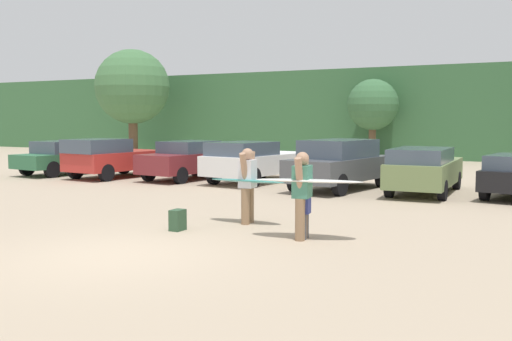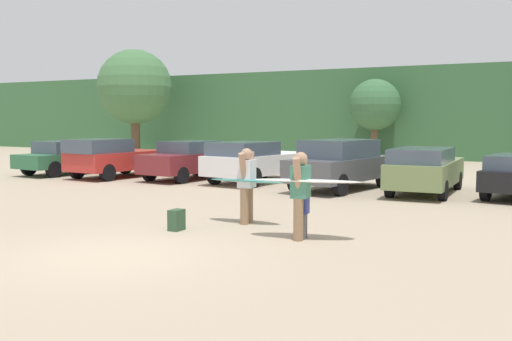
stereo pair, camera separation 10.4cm
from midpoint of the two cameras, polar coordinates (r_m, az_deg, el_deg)
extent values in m
plane|color=tan|center=(10.60, -13.97, -8.07)|extent=(120.00, 120.00, 0.00)
cube|color=#38663D|center=(41.16, 17.95, 5.30)|extent=(108.00, 12.00, 5.47)
cylinder|color=brown|center=(39.86, -11.96, 3.26)|extent=(0.61, 0.61, 2.42)
sphere|color=#427042|center=(39.90, -12.05, 8.00)|extent=(4.92, 4.92, 4.92)
cylinder|color=brown|center=(34.77, 11.18, 2.64)|extent=(0.41, 0.41, 1.95)
sphere|color=#38663D|center=(34.75, 11.25, 6.32)|extent=(2.97, 2.97, 2.97)
cube|color=#2D6642|center=(26.66, -17.81, 1.04)|extent=(2.39, 4.87, 0.58)
cube|color=#3F4C5B|center=(26.43, -18.40, 2.19)|extent=(1.95, 2.34, 0.52)
cylinder|color=black|center=(28.30, -16.38, 0.71)|extent=(0.30, 0.70, 0.67)
cylinder|color=black|center=(27.03, -14.11, 0.56)|extent=(0.30, 0.70, 0.67)
cylinder|color=black|center=(26.45, -21.55, 0.27)|extent=(0.30, 0.70, 0.67)
cylinder|color=black|center=(25.08, -19.38, 0.09)|extent=(0.30, 0.70, 0.67)
cube|color=#B72D28|center=(24.50, -13.67, 0.97)|extent=(2.32, 4.12, 0.73)
cube|color=#3F4C5B|center=(23.81, -15.39, 2.33)|extent=(1.99, 2.35, 0.53)
cylinder|color=black|center=(26.05, -12.89, 0.42)|extent=(0.28, 0.68, 0.67)
cylinder|color=black|center=(24.83, -10.08, 0.24)|extent=(0.28, 0.68, 0.67)
cylinder|color=black|center=(24.32, -17.31, -0.01)|extent=(0.28, 0.68, 0.67)
cylinder|color=black|center=(23.00, -14.52, -0.22)|extent=(0.28, 0.68, 0.67)
cube|color=maroon|center=(23.18, -6.74, 0.81)|extent=(2.26, 4.41, 0.74)
cube|color=#3F4C5B|center=(23.18, -6.68, 2.30)|extent=(1.87, 2.25, 0.46)
cylinder|color=black|center=(24.79, -6.05, 0.24)|extent=(0.29, 0.65, 0.63)
cylinder|color=black|center=(23.79, -3.06, 0.06)|extent=(0.29, 0.65, 0.63)
cylinder|color=black|center=(22.73, -10.57, -0.25)|extent=(0.29, 0.65, 0.63)
cylinder|color=black|center=(21.63, -7.51, -0.48)|extent=(0.29, 0.65, 0.63)
cube|color=white|center=(22.00, 0.06, 0.70)|extent=(2.57, 4.91, 0.71)
cube|color=#3F4C5B|center=(21.16, -1.50, 2.15)|extent=(2.08, 2.49, 0.49)
cylinder|color=black|center=(23.80, 0.49, 0.16)|extent=(0.31, 0.73, 0.71)
cylinder|color=black|center=(22.84, 4.10, -0.05)|extent=(0.31, 0.73, 0.71)
cylinder|color=black|center=(21.34, -4.26, -0.42)|extent=(0.31, 0.73, 0.71)
cylinder|color=black|center=(20.27, -0.44, -0.69)|extent=(0.31, 0.73, 0.71)
cube|color=#4C4F54|center=(19.87, 8.07, 0.21)|extent=(2.58, 4.77, 0.74)
cube|color=#3F4C5B|center=(19.73, 7.94, 2.12)|extent=(2.12, 2.92, 0.60)
cylinder|color=black|center=(21.61, 8.08, -0.39)|extent=(0.34, 0.73, 0.70)
cylinder|color=black|center=(20.86, 12.05, -0.65)|extent=(0.34, 0.73, 0.70)
cylinder|color=black|center=(19.07, 3.69, -1.07)|extent=(0.34, 0.73, 0.70)
cylinder|color=black|center=(18.21, 8.04, -1.40)|extent=(0.34, 0.73, 0.70)
cube|color=#6B7F4C|center=(19.49, 16.03, -0.17)|extent=(1.84, 4.70, 0.74)
cube|color=#3F4C5B|center=(18.69, 15.66, 1.44)|extent=(1.66, 2.80, 0.44)
cylinder|color=black|center=(21.17, 14.67, -0.74)|extent=(0.23, 0.61, 0.61)
cylinder|color=black|center=(20.92, 18.86, -0.92)|extent=(0.23, 0.61, 0.61)
cylinder|color=black|center=(18.18, 12.73, -1.63)|extent=(0.23, 0.61, 0.61)
cylinder|color=black|center=(17.89, 17.59, -1.85)|extent=(0.23, 0.61, 0.61)
cylinder|color=black|center=(20.93, 23.10, -1.03)|extent=(0.30, 0.65, 0.62)
cylinder|color=black|center=(18.34, 21.29, -1.78)|extent=(0.30, 0.65, 0.62)
cylinder|color=#8C6B4C|center=(13.21, -1.27, -3.52)|extent=(0.19, 0.19, 0.82)
cylinder|color=#8C6B4C|center=(13.48, -0.83, -3.34)|extent=(0.19, 0.19, 0.82)
cube|color=silver|center=(13.26, -1.05, -0.31)|extent=(0.37, 0.46, 0.63)
sphere|color=tan|center=(13.22, -1.06, 1.62)|extent=(0.26, 0.26, 0.26)
cylinder|color=tan|center=(13.03, -1.40, 0.32)|extent=(0.19, 0.37, 0.68)
cylinder|color=tan|center=(13.46, -0.72, 0.47)|extent=(0.18, 0.33, 0.68)
cylinder|color=#4C4C51|center=(11.61, 4.41, -5.51)|extent=(0.12, 0.12, 0.51)
cylinder|color=#4C4C51|center=(11.78, 4.63, -5.35)|extent=(0.12, 0.12, 0.51)
cube|color=#333D8C|center=(11.62, 4.53, -3.25)|extent=(0.23, 0.29, 0.39)
sphere|color=#D8AD8C|center=(11.59, 4.54, -1.90)|extent=(0.16, 0.16, 0.16)
cylinder|color=#D8AD8C|center=(11.47, 4.36, -2.84)|extent=(0.10, 0.13, 0.42)
cylinder|color=#D8AD8C|center=(11.75, 4.71, -2.66)|extent=(0.10, 0.12, 0.42)
cylinder|color=#8C6B4C|center=(11.48, 4.05, -4.81)|extent=(0.19, 0.19, 0.83)
cylinder|color=#8C6B4C|center=(11.77, 4.43, -4.57)|extent=(0.19, 0.19, 0.83)
cube|color=#3F7F66|center=(11.52, 4.27, -1.08)|extent=(0.38, 0.47, 0.64)
sphere|color=tan|center=(11.48, 4.28, 1.16)|extent=(0.27, 0.27, 0.27)
cylinder|color=tan|center=(11.28, 3.97, -0.36)|extent=(0.19, 0.37, 0.68)
cylinder|color=tan|center=(11.73, 4.57, -0.15)|extent=(0.17, 0.20, 0.68)
ellipsoid|color=teal|center=(13.25, -1.09, -1.03)|extent=(1.85, 0.56, 0.14)
ellipsoid|color=white|center=(11.51, 4.91, -1.00)|extent=(2.23, 1.06, 0.11)
cube|color=#2D4C33|center=(12.64, -7.89, -4.81)|extent=(0.24, 0.34, 0.45)
camera|label=1|loc=(0.05, -90.18, -0.02)|focal=41.00mm
camera|label=2|loc=(0.05, 89.82, 0.02)|focal=41.00mm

